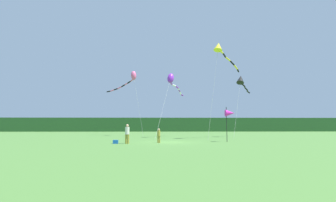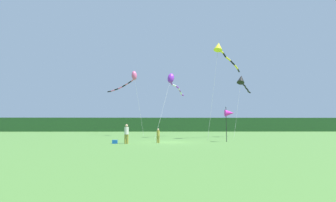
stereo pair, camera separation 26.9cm
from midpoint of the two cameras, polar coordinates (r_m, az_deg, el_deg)
The scene contains 10 objects.
ground_plane at distance 24.14m, azimuth 0.63°, elevation -9.50°, with size 120.00×120.00×0.00m, color #477533.
distant_treeline at distance 69.08m, azimuth -0.59°, elevation -5.48°, with size 108.00×2.93×3.79m, color #234C23.
person_adult at distance 22.36m, azimuth -9.22°, elevation -7.26°, with size 0.38×0.38×1.72m.
person_child at distance 23.20m, azimuth -1.97°, elevation -7.81°, with size 0.29×0.29×1.33m.
cooler_box at distance 22.67m, azimuth -11.83°, elevation -9.20°, with size 0.43×0.36×0.33m, color #1959B2.
banner_flag_pole at distance 25.36m, azimuth 14.29°, elevation -2.79°, with size 0.90×0.70×3.46m.
kite_rainbow at distance 41.12m, azimuth -8.24°, elevation 5.30°, with size 7.03×6.05×10.52m.
kite_black at distance 36.94m, azimuth 16.82°, elevation 4.64°, with size 4.74×6.75×9.00m.
kite_yellow at distance 32.40m, azimuth 12.31°, elevation 11.54°, with size 6.20×7.72×12.01m.
kite_purple at distance 34.17m, azimuth 1.21°, elevation 4.75°, with size 4.26×10.14×8.84m.
Camera 2 is at (-0.65, -24.08, 1.58)m, focal length 26.40 mm.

